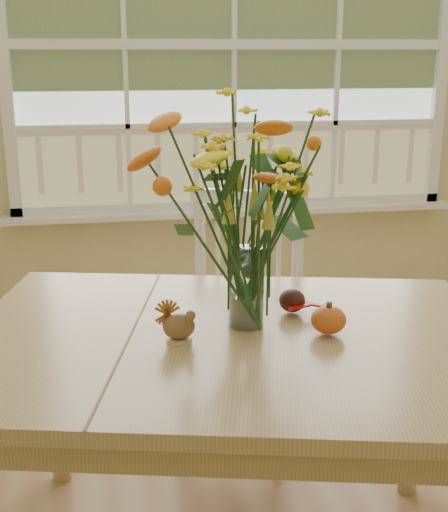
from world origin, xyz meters
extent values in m
cube|color=#D5C888|center=(0.00, 2.25, 1.35)|extent=(4.00, 0.02, 2.70)
cube|color=silver|center=(0.00, 2.23, 1.55)|extent=(2.20, 0.00, 1.60)
cube|color=white|center=(0.00, 2.18, 0.69)|extent=(2.42, 0.12, 0.03)
cube|color=tan|center=(-0.36, 0.37, 0.75)|extent=(1.63, 1.33, 0.04)
cube|color=tan|center=(-0.36, 0.37, 0.68)|extent=(1.49, 1.18, 0.10)
cylinder|color=tan|center=(-0.88, 0.92, 0.37)|extent=(0.07, 0.07, 0.73)
cylinder|color=tan|center=(0.35, 0.64, 0.37)|extent=(0.07, 0.07, 0.73)
cube|color=white|center=(-0.20, 1.04, 0.46)|extent=(0.59, 0.58, 0.05)
cube|color=white|center=(-0.13, 1.20, 0.72)|extent=(0.43, 0.22, 0.51)
cylinder|color=white|center=(-0.42, 0.97, 0.22)|extent=(0.04, 0.04, 0.44)
cylinder|color=white|center=(-0.29, 1.27, 0.22)|extent=(0.04, 0.04, 0.44)
cylinder|color=white|center=(-0.10, 0.82, 0.22)|extent=(0.04, 0.04, 0.44)
cylinder|color=white|center=(0.03, 1.12, 0.22)|extent=(0.04, 0.04, 0.44)
cylinder|color=white|center=(-0.29, 0.43, 0.88)|extent=(0.10, 0.10, 0.23)
ellipsoid|color=#D54F19|center=(-0.08, 0.32, 0.81)|extent=(0.10, 0.10, 0.08)
cylinder|color=#CCB78C|center=(-0.49, 0.34, 0.78)|extent=(0.07, 0.07, 0.01)
ellipsoid|color=brown|center=(-0.49, 0.34, 0.82)|extent=(0.09, 0.07, 0.07)
ellipsoid|color=#38160F|center=(-0.14, 0.50, 0.81)|extent=(0.08, 0.08, 0.07)
camera|label=1|loc=(-0.65, -1.34, 1.52)|focal=48.00mm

